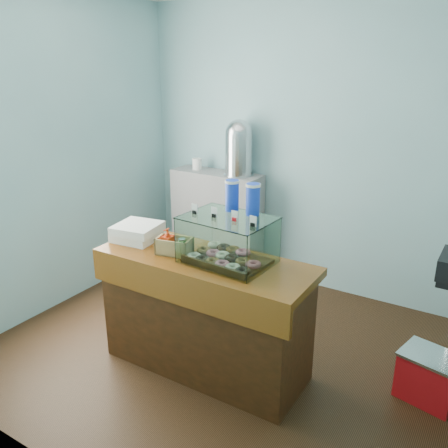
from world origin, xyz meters
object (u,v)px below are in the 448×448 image
Objects in this scene: coffee_urn at (239,146)px; red_cooler at (429,377)px; counter at (205,313)px; display_case at (230,238)px.

red_cooler is at bearing -26.64° from coffee_urn.
counter is 1.62m from red_cooler.
coffee_urn reaches higher than counter.
display_case is at bearing 19.56° from counter.
counter reaches higher than red_cooler.
display_case reaches higher than counter.
coffee_urn is 2.69m from red_cooler.
display_case is 1.10× the size of coffee_urn.
display_case reaches higher than red_cooler.
coffee_urn is 1.26× the size of red_cooler.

